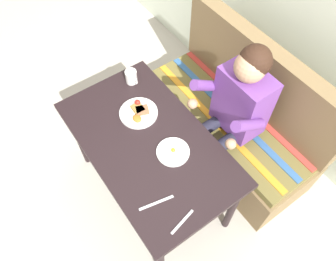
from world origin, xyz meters
The scene contains 9 objects.
ground_plane centered at (0.00, 0.00, 0.00)m, with size 8.00×8.00×0.00m, color #B9B2A5.
table centered at (0.00, 0.00, 0.65)m, with size 1.20×0.70×0.73m.
couch centered at (0.00, 0.76, 0.33)m, with size 1.44×0.56×1.00m.
person centered at (0.12, 0.59, 0.74)m, with size 0.45×0.61×1.21m.
plate_breakfast centered at (-0.21, 0.07, 0.74)m, with size 0.25×0.25×0.05m.
plate_eggs centered at (0.15, 0.08, 0.74)m, with size 0.20×0.20×0.04m.
coffee_mug centered at (-0.47, 0.18, 0.78)m, with size 0.12×0.08×0.09m.
fork centered at (0.52, -0.13, 0.73)m, with size 0.01×0.17×0.01m, color silver.
knife centered at (0.36, -0.18, 0.73)m, with size 0.01×0.20×0.01m, color silver.
Camera 1 is at (0.93, -0.51, 2.43)m, focal length 35.15 mm.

